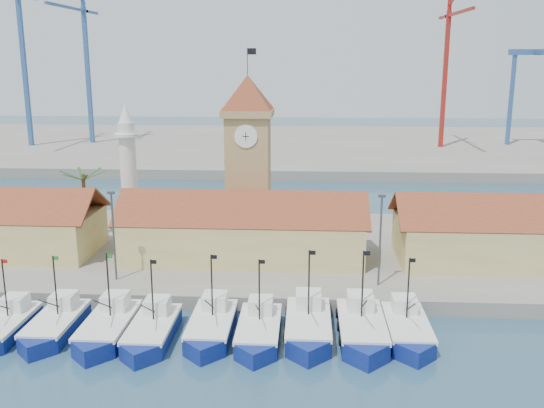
{
  "coord_description": "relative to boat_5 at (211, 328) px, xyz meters",
  "views": [
    {
      "loc": [
        6.84,
        -44.11,
        23.03
      ],
      "look_at": [
        3.26,
        18.0,
        8.04
      ],
      "focal_mm": 40.0,
      "sensor_mm": 36.0,
      "label": 1
    }
  ],
  "objects": [
    {
      "name": "crane_blue_near",
      "position": [
        -47.15,
        103.74,
        23.6
      ],
      "size": [
        1.0,
        32.02,
        40.4
      ],
      "color": "#2F5692",
      "rests_on": "terminal"
    },
    {
      "name": "quay",
      "position": [
        1.05,
        21.1,
        -0.02
      ],
      "size": [
        140.0,
        32.0,
        1.5
      ],
      "primitive_type": "cube",
      "color": "gray",
      "rests_on": "ground"
    },
    {
      "name": "boat_1",
      "position": [
        -17.6,
        -0.9,
        -0.05
      ],
      "size": [
        3.37,
        9.23,
        6.99
      ],
      "color": "navy",
      "rests_on": "ground"
    },
    {
      "name": "crane_red_right",
      "position": [
        40.51,
        100.74,
        22.65
      ],
      "size": [
        1.0,
        31.73,
        38.73
      ],
      "color": "maroon",
      "rests_on": "terminal"
    },
    {
      "name": "clock_tower",
      "position": [
        1.05,
        23.1,
        11.19
      ],
      "size": [
        5.8,
        5.8,
        22.7
      ],
      "color": "tan",
      "rests_on": "quay"
    },
    {
      "name": "boat_8",
      "position": [
        12.73,
        0.15,
        0.06
      ],
      "size": [
        3.84,
        10.52,
        7.96
      ],
      "color": "navy",
      "rests_on": "ground"
    },
    {
      "name": "gantry",
      "position": [
        63.05,
        103.75,
        19.27
      ],
      "size": [
        13.0,
        22.0,
        23.2
      ],
      "color": "#2F5692",
      "rests_on": "terminal"
    },
    {
      "name": "hall_right",
      "position": [
        33.05,
        17.1,
        3.22
      ],
      "size": [
        31.2,
        10.13,
        7.61
      ],
      "color": "#DAC777",
      "rests_on": "quay"
    },
    {
      "name": "lamp_posts",
      "position": [
        1.55,
        9.1,
        5.71
      ],
      "size": [
        80.7,
        0.25,
        9.03
      ],
      "color": "#3F3F44",
      "rests_on": "quay"
    },
    {
      "name": "boat_2",
      "position": [
        -13.42,
        -0.4,
        -0.02
      ],
      "size": [
        3.47,
        9.5,
        7.19
      ],
      "color": "navy",
      "rests_on": "ground"
    },
    {
      "name": "hall_center",
      "position": [
        1.05,
        17.1,
        3.22
      ],
      "size": [
        27.04,
        10.13,
        7.61
      ],
      "color": "#DAC777",
      "rests_on": "quay"
    },
    {
      "name": "boat_7",
      "position": [
        8.23,
        0.42,
        0.04
      ],
      "size": [
        3.78,
        10.35,
        7.83
      ],
      "color": "navy",
      "rests_on": "ground"
    },
    {
      "name": "crane_blue_far",
      "position": [
        -60.52,
        97.32,
        25.59
      ],
      "size": [
        1.0,
        35.47,
        43.47
      ],
      "color": "#2F5692",
      "rests_on": "terminal"
    },
    {
      "name": "boat_4",
      "position": [
        -4.86,
        -1.07,
        -0.02
      ],
      "size": [
        3.5,
        9.59,
        7.25
      ],
      "color": "navy",
      "rests_on": "ground"
    },
    {
      "name": "boat_9",
      "position": [
        16.57,
        0.45,
        -0.01
      ],
      "size": [
        3.52,
        9.64,
        7.3
      ],
      "color": "navy",
      "rests_on": "ground"
    },
    {
      "name": "minaret",
      "position": [
        -13.95,
        25.1,
        8.96
      ],
      "size": [
        3.0,
        3.0,
        16.3
      ],
      "color": "silver",
      "rests_on": "quay"
    },
    {
      "name": "boat_3",
      "position": [
        -8.71,
        -0.69,
        0.02
      ],
      "size": [
        3.66,
        10.03,
        7.59
      ],
      "color": "navy",
      "rests_on": "ground"
    },
    {
      "name": "palm_tree",
      "position": [
        -18.95,
        23.1,
        5.48
      ],
      "size": [
        5.6,
        5.03,
        8.39
      ],
      "color": "brown",
      "rests_on": "quay"
    },
    {
      "name": "boat_5",
      "position": [
        0.0,
        0.0,
        0.0
      ],
      "size": [
        3.58,
        9.81,
        7.42
      ],
      "color": "navy",
      "rests_on": "ground"
    },
    {
      "name": "boat_6",
      "position": [
        4.09,
        -0.54,
        -0.02
      ],
      "size": [
        3.5,
        9.59,
        7.25
      ],
      "color": "navy",
      "rests_on": "ground"
    },
    {
      "name": "ground",
      "position": [
        1.05,
        -2.9,
        -0.77
      ],
      "size": [
        400.0,
        400.0,
        0.0
      ],
      "primitive_type": "plane",
      "color": "navy",
      "rests_on": "ground"
    },
    {
      "name": "terminal",
      "position": [
        1.05,
        107.1,
        0.23
      ],
      "size": [
        240.0,
        80.0,
        2.0
      ],
      "primitive_type": "cube",
      "color": "gray",
      "rests_on": "ground"
    }
  ]
}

